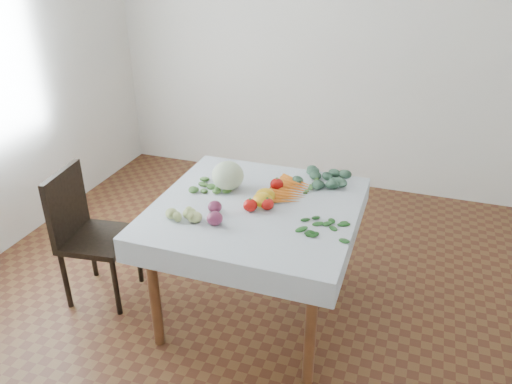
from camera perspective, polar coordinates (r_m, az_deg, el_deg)
ground at (r=3.23m, az=-0.01°, el=-13.36°), size 4.00×4.00×0.00m
back_wall at (r=4.46m, az=8.77°, el=17.20°), size 4.00×0.04×2.70m
table at (r=2.85m, az=-0.02°, el=-3.33°), size 1.00×1.00×0.75m
tablecloth at (r=2.80m, az=-0.02°, el=-1.58°), size 1.12×1.12×0.01m
chair at (r=3.27m, az=-18.99°, el=-3.83°), size 0.44×0.44×0.87m
cabbage at (r=2.95m, az=-3.24°, el=1.89°), size 0.20×0.20×0.17m
tomato_a at (r=2.98m, az=-2.99°, el=1.09°), size 0.10×0.10×0.07m
tomato_b at (r=2.96m, az=2.39°, el=0.90°), size 0.08×0.08×0.07m
tomato_c at (r=2.73m, az=-0.66°, el=-1.53°), size 0.09×0.09×0.07m
tomato_d at (r=2.74m, az=1.30°, el=-1.39°), size 0.08×0.08×0.06m
heirloom_back at (r=2.82m, az=1.08°, el=-0.38°), size 0.14×0.14×0.08m
heirloom_front at (r=2.77m, az=0.74°, el=-0.90°), size 0.14×0.14×0.08m
onion_a at (r=2.73m, az=-4.73°, el=-1.70°), size 0.09×0.09×0.07m
onion_b at (r=2.61m, az=-4.75°, el=-3.03°), size 0.10×0.10×0.07m
tomatillo_cluster at (r=2.67m, az=-8.45°, el=-2.79°), size 0.16×0.12×0.05m
carrot_bunch at (r=2.93m, az=3.89°, el=0.17°), size 0.23×0.40×0.03m
kale_bunch at (r=3.10m, az=7.44°, el=1.68°), size 0.34×0.25×0.04m
basil_bunch at (r=2.60m, az=7.95°, el=-4.16°), size 0.27×0.19×0.01m
dill_bunch at (r=2.98m, az=-4.81°, el=0.53°), size 0.23×0.18×0.02m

